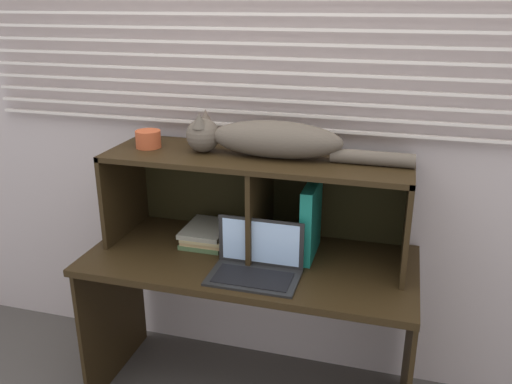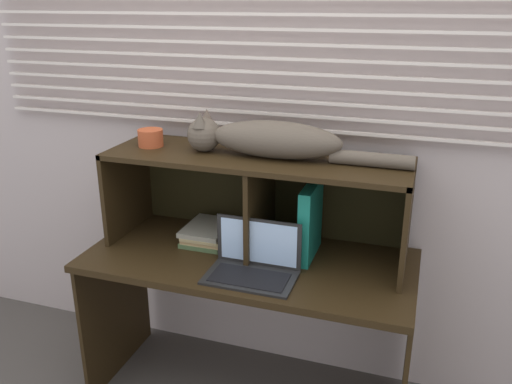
# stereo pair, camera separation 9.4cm
# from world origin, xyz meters

# --- Properties ---
(back_panel_with_blinds) EXTENTS (4.40, 0.08, 2.50)m
(back_panel_with_blinds) POSITION_xyz_m (0.00, 0.55, 1.26)
(back_panel_with_blinds) COLOR beige
(back_panel_with_blinds) RESTS_ON ground
(desk) EXTENTS (1.37, 0.62, 0.71)m
(desk) POSITION_xyz_m (0.00, 0.20, 0.57)
(desk) COLOR black
(desk) RESTS_ON ground
(hutch_shelf_unit) EXTENTS (1.26, 0.40, 0.41)m
(hutch_shelf_unit) POSITION_xyz_m (0.00, 0.33, 1.01)
(hutch_shelf_unit) COLOR black
(hutch_shelf_unit) RESTS_ON desk
(cat) EXTENTS (0.93, 0.16, 0.17)m
(cat) POSITION_xyz_m (0.05, 0.30, 1.20)
(cat) COLOR brown
(cat) RESTS_ON hutch_shelf_unit
(laptop) EXTENTS (0.35, 0.21, 0.21)m
(laptop) POSITION_xyz_m (0.07, 0.07, 0.76)
(laptop) COLOR black
(laptop) RESTS_ON desk
(binder_upright) EXTENTS (0.05, 0.25, 0.31)m
(binder_upright) POSITION_xyz_m (0.24, 0.30, 0.87)
(binder_upright) COLOR #19826E
(binder_upright) RESTS_ON desk
(book_stack) EXTENTS (0.20, 0.25, 0.07)m
(book_stack) POSITION_xyz_m (-0.22, 0.30, 0.75)
(book_stack) COLOR #4B673E
(book_stack) RESTS_ON desk
(small_basket) EXTENTS (0.11, 0.11, 0.07)m
(small_basket) POSITION_xyz_m (-0.48, 0.30, 1.17)
(small_basket) COLOR #C0502B
(small_basket) RESTS_ON hutch_shelf_unit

